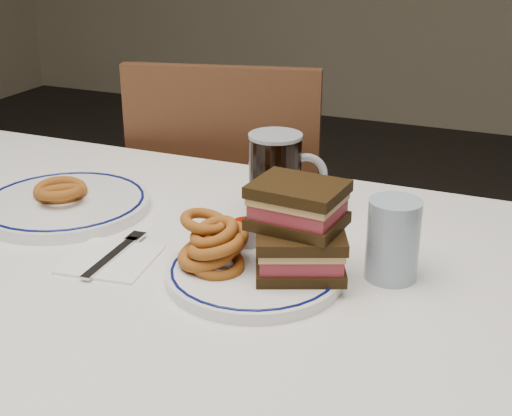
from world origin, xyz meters
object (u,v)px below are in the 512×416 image
at_px(main_plate, 255,273).
at_px(beer_mug, 277,176).
at_px(far_plate, 65,204).
at_px(reuben_sandwich, 299,229).
at_px(chair_far, 233,228).

distance_m(main_plate, beer_mug, 0.22).
relative_size(main_plate, far_plate, 0.86).
relative_size(reuben_sandwich, far_plate, 0.51).
bearing_deg(main_plate, beer_mug, 103.43).
xyz_separation_m(main_plate, far_plate, (-0.39, 0.10, 0.00)).
bearing_deg(far_plate, chair_far, 84.56).
height_order(main_plate, reuben_sandwich, reuben_sandwich).
bearing_deg(main_plate, reuben_sandwich, 19.44).
bearing_deg(far_plate, main_plate, -14.50).
distance_m(chair_far, main_plate, 0.78).
bearing_deg(far_plate, reuben_sandwich, -10.33).
bearing_deg(reuben_sandwich, beer_mug, 119.15).
relative_size(reuben_sandwich, beer_mug, 1.01).
xyz_separation_m(main_plate, reuben_sandwich, (0.06, 0.02, 0.07)).
bearing_deg(reuben_sandwich, main_plate, -160.56).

